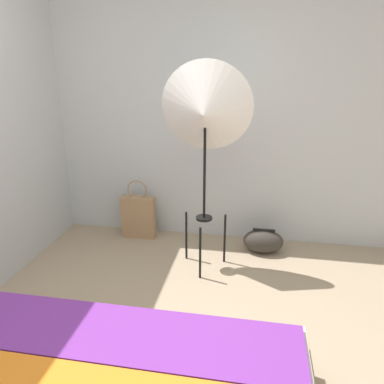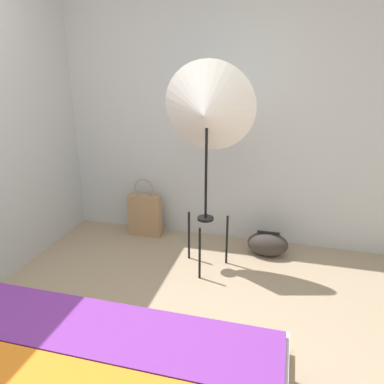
{
  "view_description": "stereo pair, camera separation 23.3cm",
  "coord_description": "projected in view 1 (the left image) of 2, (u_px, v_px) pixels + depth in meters",
  "views": [
    {
      "loc": [
        0.7,
        -1.47,
        1.73
      ],
      "look_at": [
        0.22,
        1.26,
        0.75
      ],
      "focal_mm": 35.0,
      "sensor_mm": 36.0,
      "label": 1
    },
    {
      "loc": [
        0.93,
        -1.42,
        1.73
      ],
      "look_at": [
        0.22,
        1.26,
        0.75
      ],
      "focal_mm": 35.0,
      "sensor_mm": 36.0,
      "label": 2
    }
  ],
  "objects": [
    {
      "name": "photo_umbrella",
      "position": [
        205.0,
        112.0,
        2.89
      ],
      "size": [
        0.74,
        0.39,
        1.74
      ],
      "color": "black",
      "rests_on": "ground_plane"
    },
    {
      "name": "duffel_bag",
      "position": [
        263.0,
        241.0,
        3.54
      ],
      "size": [
        0.38,
        0.23,
        0.23
      ],
      "color": "#332D28",
      "rests_on": "ground_plane"
    },
    {
      "name": "tote_bag",
      "position": [
        138.0,
        216.0,
        3.82
      ],
      "size": [
        0.34,
        0.11,
        0.61
      ],
      "color": "#9E7A56",
      "rests_on": "ground_plane"
    },
    {
      "name": "wall_back",
      "position": [
        185.0,
        108.0,
        3.57
      ],
      "size": [
        8.0,
        0.05,
        2.6
      ],
      "color": "#B7BCC1",
      "rests_on": "ground_plane"
    }
  ]
}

